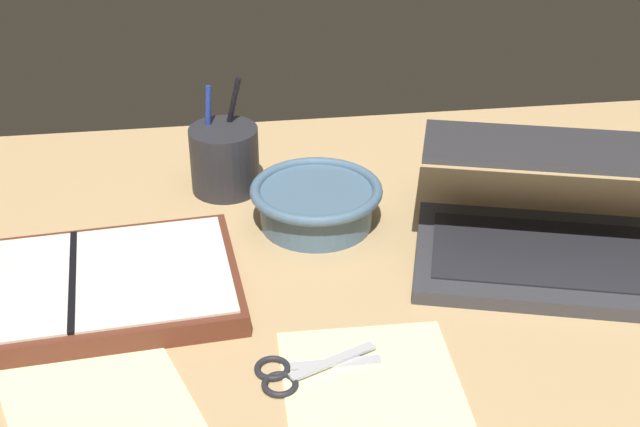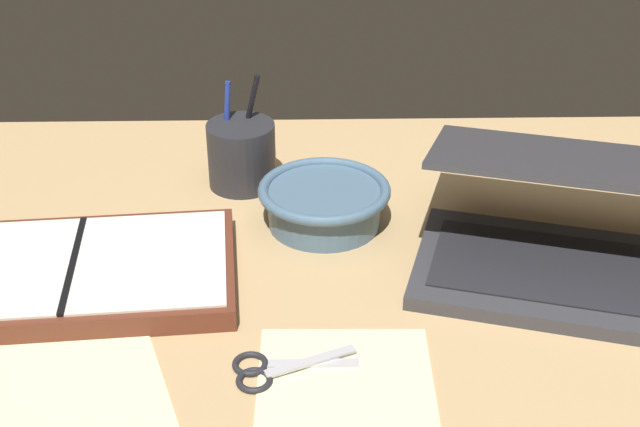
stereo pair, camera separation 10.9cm
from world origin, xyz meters
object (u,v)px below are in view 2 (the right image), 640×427
planner (75,273)px  scissors (268,370)px  bowl (324,202)px  pen_cup (242,154)px  laptop (564,234)px

planner → scissors: (23.76, -16.91, -1.15)cm
bowl → scissors: bearing=-102.5°
bowl → planner: bearing=-156.2°
pen_cup → planner: pen_cup is taller
scissors → planner: bearing=132.8°
laptop → scissors: bearing=-136.0°
planner → laptop: bearing=-2.8°
bowl → scissors: size_ratio=1.30×
planner → scissors: 29.18cm
bowl → scissors: bowl is taller
laptop → planner: laptop is taller
bowl → pen_cup: pen_cup is taller
pen_cup → scissors: 42.55cm
scissors → laptop: bearing=16.1°
laptop → bowl: bearing=174.5°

